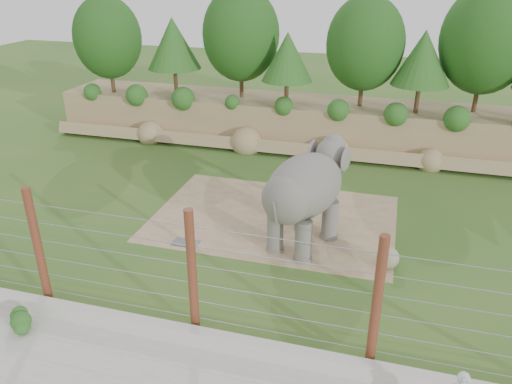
# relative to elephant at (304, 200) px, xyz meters

# --- Properties ---
(ground) EXTENTS (90.00, 90.00, 0.00)m
(ground) POSITION_rel_elephant_xyz_m (-2.06, -1.26, -1.87)
(ground) COLOR #346423
(ground) RESTS_ON ground
(back_embankment) EXTENTS (30.00, 5.52, 8.77)m
(back_embankment) POSITION_rel_elephant_xyz_m (-1.47, 11.41, 2.09)
(back_embankment) COLOR #988159
(back_embankment) RESTS_ON ground
(dirt_patch) EXTENTS (10.00, 7.00, 0.02)m
(dirt_patch) POSITION_rel_elephant_xyz_m (-1.56, 1.74, -1.86)
(dirt_patch) COLOR #997C5C
(dirt_patch) RESTS_ON ground
(drain_grate) EXTENTS (1.00, 0.60, 0.03)m
(drain_grate) POSITION_rel_elephant_xyz_m (-4.32, -1.22, -1.84)
(drain_grate) COLOR #262628
(drain_grate) RESTS_ON dirt_patch
(elephant) EXTENTS (3.46, 5.03, 3.75)m
(elephant) POSITION_rel_elephant_xyz_m (0.00, 0.00, 0.00)
(elephant) COLOR #68645E
(elephant) RESTS_ON ground
(stone_ball) EXTENTS (0.79, 0.79, 0.79)m
(stone_ball) POSITION_rel_elephant_xyz_m (3.19, -0.82, -1.46)
(stone_ball) COLOR gray
(stone_ball) RESTS_ON dirt_patch
(retaining_wall) EXTENTS (26.00, 0.35, 0.50)m
(retaining_wall) POSITION_rel_elephant_xyz_m (-2.06, -6.26, -1.62)
(retaining_wall) COLOR beige
(retaining_wall) RESTS_ON ground
(barrier_fence) EXTENTS (20.26, 0.26, 4.00)m
(barrier_fence) POSITION_rel_elephant_xyz_m (-2.06, -5.76, 0.13)
(barrier_fence) COLOR #5B2B1C
(barrier_fence) RESTS_ON ground
(walkway_shrub) EXTENTS (0.60, 0.60, 0.60)m
(walkway_shrub) POSITION_rel_elephant_xyz_m (-7.03, -7.06, -1.56)
(walkway_shrub) COLOR #23591D
(walkway_shrub) RESTS_ON walkway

